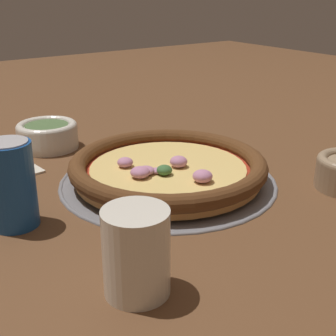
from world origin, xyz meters
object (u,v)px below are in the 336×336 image
Objects in this scene: napkin at (4,171)px; pizza at (168,167)px; bowl_far at (47,134)px; beverage_can at (11,184)px; drinking_cup at (136,252)px; pizza_tray at (168,180)px.

pizza is at bearing 136.68° from napkin.
pizza is at bearing 108.79° from bowl_far.
bowl_far is 0.15m from napkin.
napkin is 0.22m from beverage_can.
napkin is (0.01, -0.43, -0.05)m from drinking_cup.
drinking_cup reaches higher than bowl_far.
pizza is at bearing 179.83° from beverage_can.
beverage_can is at bearing -0.09° from pizza_tray.
napkin is at bearing 35.36° from bowl_far.
pizza is 3.37× the size of drinking_cup.
beverage_can reaches higher than pizza.
bowl_far is 0.99× the size of napkin.
bowl_far is (0.10, -0.29, 0.00)m from pizza.
pizza is (0.00, 0.00, 0.02)m from pizza_tray.
napkin is at bearing -43.32° from pizza.
pizza_tray is 2.99× the size of beverage_can.
bowl_far is (0.10, -0.29, 0.03)m from pizza_tray.
pizza_tray is 0.27m from beverage_can.
pizza_tray and napkin have the same top height.
bowl_far reaches higher than napkin.
pizza_tray is 3.72× the size of drinking_cup.
beverage_can reaches higher than napkin.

